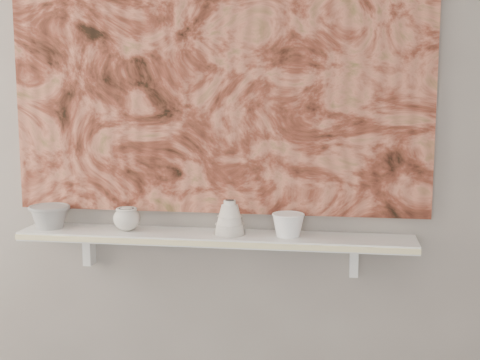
% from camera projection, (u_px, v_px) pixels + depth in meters
% --- Properties ---
extents(wall_back, '(3.60, 0.00, 3.60)m').
position_uv_depth(wall_back, '(218.00, 113.00, 2.38)').
color(wall_back, gray).
rests_on(wall_back, floor).
extents(shelf, '(1.40, 0.18, 0.03)m').
position_uv_depth(shelf, '(214.00, 238.00, 2.36)').
color(shelf, silver).
rests_on(shelf, wall_back).
extents(shelf_stripe, '(1.40, 0.01, 0.02)m').
position_uv_depth(shelf_stripe, '(209.00, 244.00, 2.26)').
color(shelf_stripe, beige).
rests_on(shelf_stripe, shelf).
extents(bracket_left, '(0.03, 0.06, 0.12)m').
position_uv_depth(bracket_left, '(89.00, 249.00, 2.50)').
color(bracket_left, silver).
rests_on(bracket_left, wall_back).
extents(bracket_right, '(0.03, 0.06, 0.12)m').
position_uv_depth(bracket_right, '(354.00, 259.00, 2.36)').
color(bracket_right, silver).
rests_on(bracket_right, wall_back).
extents(painting, '(1.50, 0.02, 1.10)m').
position_uv_depth(painting, '(217.00, 59.00, 2.34)').
color(painting, brown).
rests_on(painting, wall_back).
extents(house_motif, '(0.09, 0.00, 0.08)m').
position_uv_depth(house_motif, '(345.00, 148.00, 2.31)').
color(house_motif, black).
rests_on(house_motif, painting).
extents(bowl_grey, '(0.20, 0.20, 0.09)m').
position_uv_depth(bowl_grey, '(50.00, 216.00, 2.44)').
color(bowl_grey, gray).
rests_on(bowl_grey, shelf).
extents(cup_cream, '(0.12, 0.12, 0.09)m').
position_uv_depth(cup_cream, '(127.00, 219.00, 2.39)').
color(cup_cream, beige).
rests_on(cup_cream, shelf).
extents(bell_vessel, '(0.15, 0.15, 0.12)m').
position_uv_depth(bell_vessel, '(230.00, 217.00, 2.34)').
color(bell_vessel, silver).
rests_on(bell_vessel, shelf).
extents(bowl_white, '(0.14, 0.14, 0.08)m').
position_uv_depth(bowl_white, '(288.00, 225.00, 2.31)').
color(bowl_white, white).
rests_on(bowl_white, shelf).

